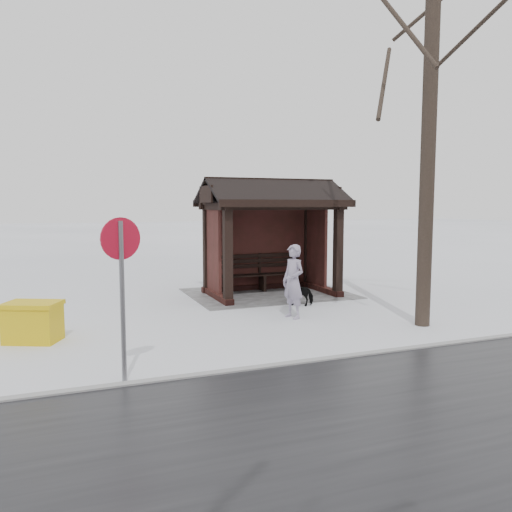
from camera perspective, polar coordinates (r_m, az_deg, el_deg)
The scene contains 9 objects.
ground at distance 13.36m, azimuth 1.73°, elevation -4.47°, with size 120.00×120.00×0.00m, color white.
kerb at distance 8.69m, azimuth 16.26°, elevation -10.28°, with size 120.00×0.15×0.06m, color gray.
trampled_patch at distance 13.54m, azimuth 1.40°, elevation -4.29°, with size 4.20×3.20×0.02m, color gray.
bus_shelter at distance 13.29m, azimuth 1.49°, elevation 4.87°, with size 3.60×2.40×3.09m.
tree_near at distance 10.98m, azimuth 19.60°, elevation 25.57°, with size 3.42×3.42×9.03m.
pedestrian at distance 10.57m, azimuth 4.28°, elevation -2.91°, with size 0.57×0.38×1.57m, color gray.
dog at distance 11.98m, azimuth 4.86°, elevation -4.26°, with size 0.32×0.69×0.59m, color black.
grit_bin at distance 9.62m, azimuth -24.14°, elevation -6.87°, with size 1.10×0.95×0.71m.
road_sign at distance 6.90m, azimuth -15.14°, elevation -0.79°, with size 0.54×0.23×2.23m.
Camera 1 is at (5.14, 12.10, 2.39)m, focal length 35.00 mm.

